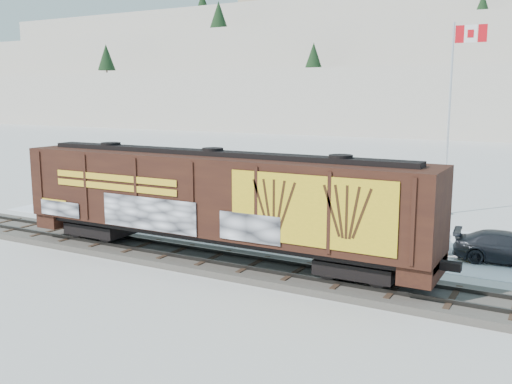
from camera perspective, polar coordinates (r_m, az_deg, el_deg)
The scene contains 8 objects.
ground at distance 23.98m, azimuth -0.26°, elevation -7.88°, with size 500.00×500.00×0.00m, color white.
rail_track at distance 23.93m, azimuth -0.26°, elevation -7.55°, with size 50.00×3.40×0.43m.
parking_strip at distance 30.49m, azimuth 6.68°, elevation -4.08°, with size 40.00×8.00×0.03m, color white.
hopper_railcar at distance 24.25m, azimuth -4.30°, elevation -0.53°, with size 18.95×3.06×4.50m.
flagpole at distance 36.34m, azimuth 18.76°, elevation 4.41°, with size 2.30×0.90×11.42m.
car_silver at distance 29.08m, azimuth 3.26°, elevation -3.03°, with size 1.91×4.76×1.62m, color silver.
car_white at distance 28.22m, azimuth 13.77°, elevation -3.67°, with size 1.74×4.99×1.64m, color silver.
car_dark at distance 27.13m, azimuth 23.97°, elevation -5.11°, with size 1.87×4.61×1.34m, color #212329.
Camera 1 is at (11.21, -19.92, 7.25)m, focal length 40.00 mm.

